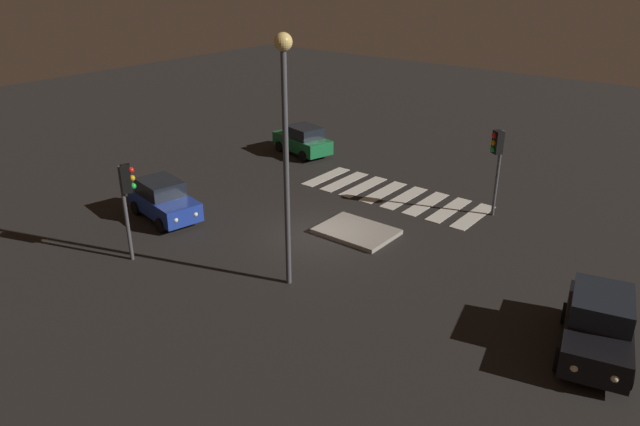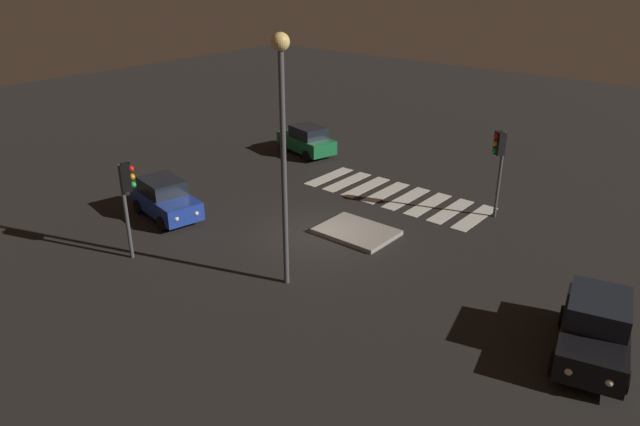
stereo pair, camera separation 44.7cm
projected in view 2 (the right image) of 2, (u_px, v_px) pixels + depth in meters
The scene contains 9 objects.
ground_plane at pixel (320, 236), 23.70m from camera, with size 80.00×80.00×0.00m, color black.
traffic_island at pixel (357, 232), 23.83m from camera, with size 3.03×2.27×0.18m.
car_blue at pixel (165, 199), 25.17m from camera, with size 4.00×2.34×1.66m.
car_green at pixel (307, 140), 33.22m from camera, with size 3.97×2.44×1.63m.
car_black at pixel (595, 329), 16.29m from camera, with size 2.59×4.30×1.77m.
traffic_light_south at pixel (499, 153), 24.27m from camera, with size 0.54×0.53×3.78m.
traffic_light_north at pixel (127, 188), 20.93m from camera, with size 0.54×0.53×3.65m.
street_lamp at pixel (283, 124), 18.07m from camera, with size 0.56×0.56×8.33m.
crosswalk_near at pixel (396, 196), 27.65m from camera, with size 8.75×3.20×0.02m.
Camera 2 is at (-13.60, 16.45, 10.34)m, focal length 33.04 mm.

